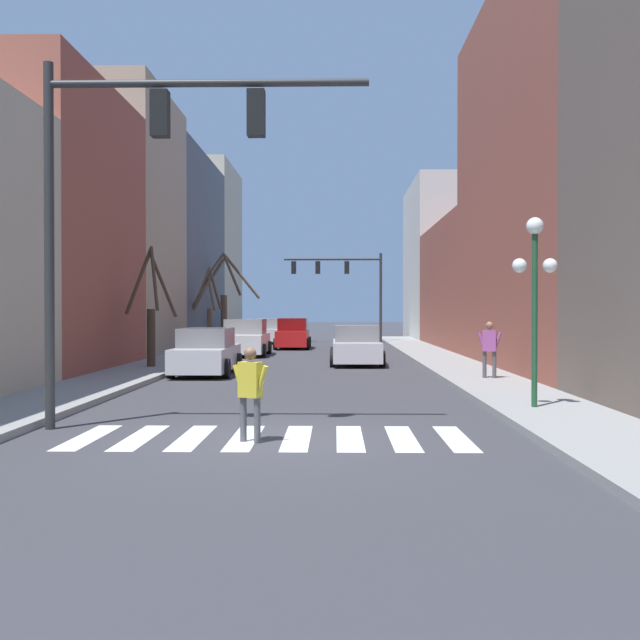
% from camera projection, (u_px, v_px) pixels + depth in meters
% --- Properties ---
extents(ground_plane, '(240.00, 240.00, 0.00)m').
position_uv_depth(ground_plane, '(270.00, 440.00, 12.60)').
color(ground_plane, '#38383D').
extents(sidewalk_right, '(2.42, 90.00, 0.15)m').
position_uv_depth(sidewalk_right, '(604.00, 437.00, 12.49)').
color(sidewalk_right, gray).
rests_on(sidewalk_right, ground_plane).
extents(building_row_left, '(6.00, 56.97, 13.32)m').
position_uv_depth(building_row_left, '(121.00, 243.00, 38.11)').
color(building_row_left, '#BCB299').
rests_on(building_row_left, ground_plane).
extents(building_row_right, '(6.00, 56.22, 13.99)m').
position_uv_depth(building_row_right, '(536.00, 220.00, 32.34)').
color(building_row_right, '#66564C').
rests_on(building_row_right, ground_plane).
extents(crosswalk_stripes, '(6.75, 2.60, 0.01)m').
position_uv_depth(crosswalk_stripes, '(271.00, 438.00, 12.80)').
color(crosswalk_stripes, white).
rests_on(crosswalk_stripes, ground_plane).
extents(traffic_signal_near, '(5.94, 0.28, 6.72)m').
position_uv_depth(traffic_signal_near, '(136.00, 166.00, 13.64)').
color(traffic_signal_near, '#2D2D2D').
rests_on(traffic_signal_near, ground_plane).
extents(traffic_signal_far, '(6.53, 0.28, 5.96)m').
position_uv_depth(traffic_signal_far, '(344.00, 276.00, 49.78)').
color(traffic_signal_far, '#2D2D2D').
rests_on(traffic_signal_far, ground_plane).
extents(street_lamp_right_corner, '(0.95, 0.36, 3.99)m').
position_uv_depth(street_lamp_right_corner, '(535.00, 272.00, 15.70)').
color(street_lamp_right_corner, '#1E4C2D').
rests_on(street_lamp_right_corner, sidewalk_right).
extents(car_parked_right_near, '(2.19, 4.64, 1.75)m').
position_uv_depth(car_parked_right_near, '(246.00, 339.00, 35.76)').
color(car_parked_right_near, white).
rests_on(car_parked_right_near, ground_plane).
extents(car_parked_left_near, '(2.10, 4.85, 1.62)m').
position_uv_depth(car_parked_left_near, '(270.00, 332.00, 49.33)').
color(car_parked_left_near, white).
rests_on(car_parked_left_near, ground_plane).
extents(car_parked_left_far, '(2.11, 4.77, 1.57)m').
position_uv_depth(car_parked_left_far, '(356.00, 346.00, 30.00)').
color(car_parked_left_far, silver).
rests_on(car_parked_left_far, ground_plane).
extents(car_parked_right_mid, '(2.00, 4.74, 1.57)m').
position_uv_depth(car_parked_right_mid, '(206.00, 353.00, 25.36)').
color(car_parked_right_mid, silver).
rests_on(car_parked_right_mid, ground_plane).
extents(car_driving_toward_lane, '(1.97, 4.26, 1.73)m').
position_uv_depth(car_driving_toward_lane, '(293.00, 335.00, 42.20)').
color(car_driving_toward_lane, red).
rests_on(car_driving_toward_lane, ground_plane).
extents(pedestrian_waiting_at_curb, '(0.72, 0.33, 1.69)m').
position_uv_depth(pedestrian_waiting_at_curb, '(489.00, 345.00, 22.41)').
color(pedestrian_waiting_at_curb, '#4C4C51').
rests_on(pedestrian_waiting_at_curb, sidewalk_right).
extents(pedestrian_on_left_sidewalk, '(0.64, 0.37, 1.57)m').
position_uv_depth(pedestrian_on_left_sidewalk, '(250.00, 386.00, 12.36)').
color(pedestrian_on_left_sidewalk, '#4C4C51').
rests_on(pedestrian_on_left_sidewalk, ground_plane).
extents(street_tree_right_far, '(1.80, 1.94, 4.39)m').
position_uv_depth(street_tree_right_far, '(208.00, 309.00, 41.03)').
color(street_tree_right_far, brown).
rests_on(street_tree_right_far, sidewalk_left).
extents(street_tree_left_mid, '(1.88, 1.20, 4.35)m').
position_uv_depth(street_tree_left_mid, '(151.00, 317.00, 26.93)').
color(street_tree_left_mid, '#473828').
rests_on(street_tree_left_mid, sidewalk_left).
extents(street_tree_right_mid, '(4.28, 1.36, 5.61)m').
position_uv_depth(street_tree_right_mid, '(224.00, 300.00, 46.33)').
color(street_tree_right_mid, brown).
rests_on(street_tree_right_mid, sidewalk_left).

